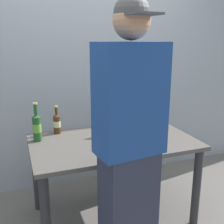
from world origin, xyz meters
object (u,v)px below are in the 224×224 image
at_px(beer_bottle_amber, 37,127).
at_px(beer_bottle_dark, 57,123).
at_px(laptop, 129,132).
at_px(person_figure, 129,147).

distance_m(beer_bottle_amber, beer_bottle_dark, 0.24).
relative_size(laptop, person_figure, 0.23).
height_order(laptop, person_figure, person_figure).
relative_size(beer_bottle_dark, person_figure, 0.14).
xyz_separation_m(laptop, person_figure, (-0.27, -0.62, 0.14)).
xyz_separation_m(beer_bottle_dark, person_figure, (0.31, -0.95, 0.09)).
bearing_deg(beer_bottle_amber, person_figure, -58.34).
bearing_deg(laptop, beer_bottle_amber, 166.06).
bearing_deg(beer_bottle_dark, laptop, -29.62).
relative_size(laptop, beer_bottle_amber, 1.27).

